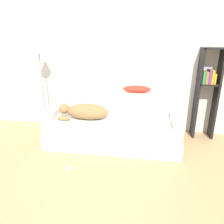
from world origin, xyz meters
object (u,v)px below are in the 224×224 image
at_px(couch, 113,131).
at_px(throw_pillow, 137,89).
at_px(floor_lamp, 39,57).
at_px(laptop, 128,121).
at_px(power_adapter, 69,169).
at_px(dog, 85,111).
at_px(bookshelf, 207,89).

bearing_deg(couch, throw_pillow, 46.56).
xyz_separation_m(couch, floor_lamp, (-1.30, 0.29, 1.15)).
height_order(laptop, power_adapter, laptop).
bearing_deg(dog, throw_pillow, 29.03).
height_order(throw_pillow, floor_lamp, floor_lamp).
bearing_deg(bookshelf, floor_lamp, -175.47).
bearing_deg(dog, bookshelf, 16.65).
xyz_separation_m(laptop, floor_lamp, (-1.55, 0.40, 0.92)).
bearing_deg(laptop, floor_lamp, 172.96).
relative_size(bookshelf, floor_lamp, 0.92).
relative_size(bookshelf, power_adapter, 24.81).
distance_m(dog, floor_lamp, 1.23).
relative_size(dog, throw_pillow, 1.72).
bearing_deg(power_adapter, throw_pillow, 55.88).
height_order(laptop, throw_pillow, throw_pillow).
xyz_separation_m(dog, throw_pillow, (0.80, 0.44, 0.29)).
bearing_deg(floor_lamp, dog, -22.95).
bearing_deg(floor_lamp, throw_pillow, 2.69).
relative_size(couch, throw_pillow, 4.51).
bearing_deg(couch, laptop, -22.35).
bearing_deg(dog, power_adapter, -92.31).
bearing_deg(throw_pillow, dog, -150.97).
distance_m(laptop, throw_pillow, 0.63).
bearing_deg(laptop, dog, -175.42).
relative_size(throw_pillow, power_adapter, 7.70).
distance_m(couch, dog, 0.57).
height_order(bookshelf, floor_lamp, floor_lamp).
xyz_separation_m(dog, power_adapter, (-0.03, -0.78, -0.55)).
distance_m(dog, throw_pillow, 0.96).
height_order(bookshelf, power_adapter, bookshelf).
distance_m(throw_pillow, power_adapter, 1.70).
distance_m(couch, throw_pillow, 0.82).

